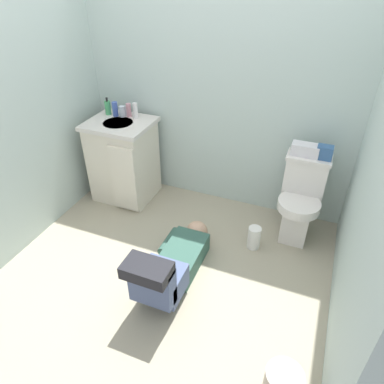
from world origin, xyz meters
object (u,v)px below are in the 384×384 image
Objects in this scene: toilet at (300,200)px; vanity_cabinet at (124,160)px; toiletry_bag at (325,152)px; bottle_blue at (115,109)px; faucet at (126,111)px; bottle_pink at (129,110)px; soap_dispenser at (108,108)px; paper_towel_roll at (254,238)px; person_plumber at (172,264)px; bottle_clear at (122,111)px; bottle_white at (135,111)px; tissue_box at (305,150)px.

vanity_cabinet is at bearing -179.06° from toilet.
toiletry_bag is 1.94m from bottle_blue.
faucet is 0.79× the size of bottle_pink.
paper_towel_roll is at bearing -14.46° from soap_dispenser.
toilet is 1.99m from soap_dispenser.
paper_towel_roll is at bearing -14.90° from bottle_blue.
bottle_clear is (-0.97, 1.03, 0.69)m from person_plumber.
paper_towel_roll is (1.43, -0.44, -0.77)m from faucet.
bottle_blue is (-1.83, 0.09, 0.52)m from toilet.
paper_towel_roll is (-0.41, -0.41, -0.70)m from toiletry_bag.
toiletry_bag is 0.84× the size of bottle_white.
toiletry_bag is (0.11, 0.09, 0.44)m from toilet.
bottle_clear is at bearing 176.76° from toilet.
vanity_cabinet is 6.00× the size of bottle_blue.
toiletry_bag reaches higher than person_plumber.
toilet reaches higher than person_plumber.
toilet is 0.91× the size of vanity_cabinet.
soap_dispenser is 0.80× the size of paper_towel_roll.
vanity_cabinet is at bearing 135.90° from person_plumber.
faucet is 0.60× the size of soap_dispenser.
person_plumber is 1.62m from bottle_blue.
bottle_white is 1.60m from paper_towel_roll.
faucet is at bearing -163.37° from bottle_pink.
tissue_box is 1.61× the size of bottle_blue.
bottle_clear is 0.14m from bottle_white.
soap_dispenser is 0.29m from bottle_white.
person_plumber is 8.59× the size of toiletry_bag.
bottle_clear is 0.69× the size of bottle_white.
faucet is (-0.00, 0.15, 0.45)m from vanity_cabinet.
tissue_box is at bearing -1.20° from bottle_pink.
toiletry_bag is at bearing -0.85° from faucet.
bottle_blue is at bearing 165.10° from paper_towel_roll.
person_plumber is at bearing -48.29° from faucet.
bottle_clear is at bearing -156.74° from bottle_pink.
soap_dispenser is at bearing -173.99° from faucet.
faucet is 0.04m from bottle_clear.
bottle_white is (-1.58, 0.02, 0.09)m from tissue_box.
vanity_cabinet is 1.49m from paper_towel_roll.
soap_dispenser is at bearing -172.72° from bottle_pink.
toiletry_bag is 1.87m from bottle_clear.
bottle_pink reaches higher than faucet.
soap_dispenser is at bearing 173.20° from bottle_blue.
bottle_blue is 0.07m from bottle_clear.
soap_dispenser is 1.63× the size of bottle_clear.
faucet is at bearing 91.31° from vanity_cabinet.
toilet reaches higher than paper_towel_roll.
toiletry_bag is 0.60× the size of paper_towel_roll.
faucet is 0.19m from soap_dispenser.
paper_towel_roll is at bearing -134.65° from toiletry_bag.
bottle_pink is at bearing 81.97° from vanity_cabinet.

